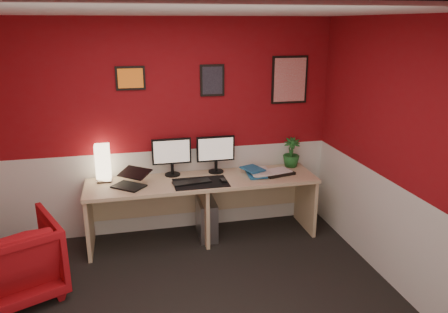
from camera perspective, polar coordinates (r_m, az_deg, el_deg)
ceiling at (r=3.14m, az=-6.08°, el=18.50°), size 4.00×3.50×0.01m
wall_back at (r=5.02m, az=-8.11°, el=3.53°), size 4.00×0.01×2.50m
wall_right at (r=4.10m, az=23.50°, el=-0.91°), size 0.01×3.50×2.50m
wainscot_back at (r=5.24m, az=-7.76°, el=-4.47°), size 4.00×0.01×1.00m
wainscot_right at (r=4.37m, az=22.27°, el=-10.30°), size 0.01×3.50×1.00m
desk at (r=5.03m, az=-2.76°, el=-6.96°), size 2.60×0.65×0.73m
shoji_lamp at (r=4.96m, az=-15.70°, el=-0.97°), size 0.16×0.16×0.40m
laptop at (r=4.74m, az=-12.57°, el=-2.72°), size 0.40×0.39×0.22m
monitor_left at (r=4.97m, az=-6.94°, el=0.70°), size 0.45×0.06×0.58m
monitor_right at (r=5.04m, az=-1.08°, el=1.04°), size 0.45×0.06×0.58m
desk_mat at (r=4.79m, az=-3.10°, el=-3.48°), size 0.60×0.38×0.01m
keyboard at (r=4.78m, az=-4.29°, el=-3.40°), size 0.44×0.20×0.02m
mouse at (r=4.80m, az=-0.09°, el=-3.19°), size 0.07×0.10×0.03m
book_bottom at (r=4.99m, az=3.13°, el=-2.48°), size 0.24×0.30×0.03m
book_middle at (r=5.00m, az=3.46°, el=-2.11°), size 0.23×0.32×0.02m
book_top at (r=4.99m, az=2.89°, el=-1.89°), size 0.28×0.32×0.03m
zen_tray at (r=5.10m, az=7.08°, el=-2.13°), size 0.40×0.32×0.03m
potted_plant at (r=5.33m, az=8.90°, el=0.53°), size 0.24×0.24×0.36m
pc_tower at (r=5.13m, az=-2.32°, el=-8.18°), size 0.21×0.45×0.45m
armchair at (r=4.46m, az=-26.29°, el=-12.20°), size 1.05×1.06×0.74m
art_left at (r=4.88m, az=-12.27°, el=10.09°), size 0.32×0.02×0.26m
art_center at (r=4.98m, az=-1.56°, el=10.04°), size 0.28×0.02×0.36m
art_right at (r=5.25m, az=8.66°, el=10.00°), size 0.44×0.02×0.56m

